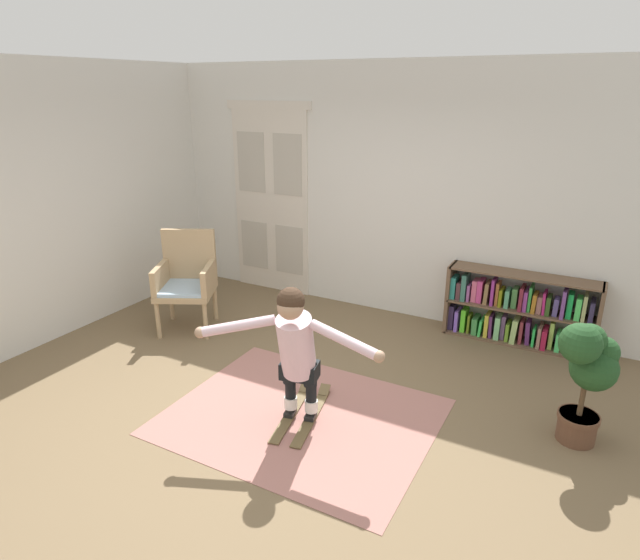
% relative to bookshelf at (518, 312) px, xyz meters
% --- Properties ---
extents(ground_plane, '(7.20, 7.20, 0.00)m').
position_rel_bookshelf_xyz_m(ground_plane, '(-1.50, -2.39, -0.36)').
color(ground_plane, brown).
extents(back_wall, '(6.00, 0.10, 2.90)m').
position_rel_bookshelf_xyz_m(back_wall, '(-1.50, 0.21, 1.09)').
color(back_wall, silver).
rests_on(back_wall, ground).
extents(side_wall_left, '(0.10, 6.00, 2.90)m').
position_rel_bookshelf_xyz_m(side_wall_left, '(-4.50, -1.99, 1.09)').
color(side_wall_left, silver).
rests_on(side_wall_left, ground).
extents(double_door, '(1.22, 0.05, 2.45)m').
position_rel_bookshelf_xyz_m(double_door, '(-3.20, 0.15, 0.87)').
color(double_door, beige).
rests_on(double_door, ground).
extents(rug, '(2.16, 1.73, 0.01)m').
position_rel_bookshelf_xyz_m(rug, '(-1.32, -2.32, -0.35)').
color(rug, '#A56D63').
rests_on(rug, ground).
extents(bookshelf, '(1.54, 0.30, 0.78)m').
position_rel_bookshelf_xyz_m(bookshelf, '(0.00, 0.00, 0.00)').
color(bookshelf, brown).
rests_on(bookshelf, ground).
extents(wicker_chair, '(0.81, 0.81, 1.10)m').
position_rel_bookshelf_xyz_m(wicker_chair, '(-3.38, -1.34, 0.23)').
color(wicker_chair, tan).
rests_on(wicker_chair, ground).
extents(potted_plant, '(0.44, 0.47, 1.02)m').
position_rel_bookshelf_xyz_m(potted_plant, '(0.73, -1.56, 0.27)').
color(potted_plant, brown).
rests_on(potted_plant, ground).
extents(skis_pair, '(0.45, 0.91, 0.07)m').
position_rel_bookshelf_xyz_m(skis_pair, '(-1.33, -2.29, -0.33)').
color(skis_pair, brown).
rests_on(skis_pair, rug).
extents(person_skier, '(1.46, 0.67, 1.16)m').
position_rel_bookshelf_xyz_m(person_skier, '(-1.30, -2.42, 0.38)').
color(person_skier, white).
rests_on(person_skier, skis_pair).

